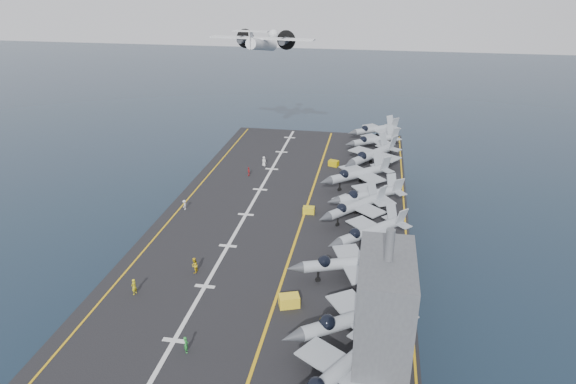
% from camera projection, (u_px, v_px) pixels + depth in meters
% --- Properties ---
extents(ground, '(500.00, 500.00, 0.00)m').
position_uv_depth(ground, '(284.00, 275.00, 83.52)').
color(ground, '#142135').
rests_on(ground, ground).
extents(hull, '(36.00, 90.00, 10.00)m').
position_uv_depth(hull, '(284.00, 248.00, 81.51)').
color(hull, '#56595E').
rests_on(hull, ground).
extents(flight_deck, '(38.00, 92.00, 0.40)m').
position_uv_depth(flight_deck, '(283.00, 219.00, 79.41)').
color(flight_deck, black).
rests_on(flight_deck, hull).
extents(foul_line, '(0.35, 90.00, 0.02)m').
position_uv_depth(foul_line, '(303.00, 219.00, 78.84)').
color(foul_line, gold).
rests_on(foul_line, flight_deck).
extents(landing_centerline, '(0.50, 90.00, 0.02)m').
position_uv_depth(landing_centerline, '(246.00, 214.00, 80.28)').
color(landing_centerline, silver).
rests_on(landing_centerline, flight_deck).
extents(deck_edge_port, '(0.25, 90.00, 0.02)m').
position_uv_depth(deck_edge_port, '(179.00, 209.00, 82.04)').
color(deck_edge_port, gold).
rests_on(deck_edge_port, flight_deck).
extents(deck_edge_stbd, '(0.25, 90.00, 0.02)m').
position_uv_depth(deck_edge_stbd, '(405.00, 227.00, 76.36)').
color(deck_edge_stbd, gold).
rests_on(deck_edge_stbd, flight_deck).
extents(island_superstructure, '(5.00, 10.00, 15.00)m').
position_uv_depth(island_superstructure, '(384.00, 302.00, 46.87)').
color(island_superstructure, '#56595E').
rests_on(island_superstructure, flight_deck).
extents(fighter_jet_0, '(15.41, 16.76, 4.84)m').
position_uv_depth(fighter_jet_0, '(338.00, 371.00, 45.92)').
color(fighter_jet_0, '#9CA3AC').
rests_on(fighter_jet_0, flight_deck).
extents(fighter_jet_1, '(17.39, 16.08, 5.02)m').
position_uv_depth(fighter_jet_1, '(355.00, 318.00, 52.75)').
color(fighter_jet_1, gray).
rests_on(fighter_jet_1, flight_deck).
extents(fighter_jet_2, '(15.91, 13.22, 4.73)m').
position_uv_depth(fighter_jet_2, '(348.00, 262.00, 62.95)').
color(fighter_jet_2, gray).
rests_on(fighter_jet_2, flight_deck).
extents(fighter_jet_3, '(15.78, 15.72, 4.64)m').
position_uv_depth(fighter_jet_3, '(371.00, 230.00, 70.62)').
color(fighter_jet_3, gray).
rests_on(fighter_jet_3, flight_deck).
extents(fighter_jet_4, '(15.27, 15.72, 4.58)m').
position_uv_depth(fighter_jet_4, '(355.00, 205.00, 78.02)').
color(fighter_jet_4, gray).
rests_on(fighter_jet_4, flight_deck).
extents(fighter_jet_5, '(15.91, 14.58, 4.60)m').
position_uv_depth(fighter_jet_5, '(369.00, 194.00, 81.92)').
color(fighter_jet_5, gray).
rests_on(fighter_jet_5, flight_deck).
extents(fighter_jet_6, '(17.08, 16.57, 4.97)m').
position_uv_depth(fighter_jet_6, '(358.00, 173.00, 89.70)').
color(fighter_jet_6, '#8E979D').
rests_on(fighter_jet_6, flight_deck).
extents(fighter_jet_7, '(16.76, 18.25, 5.27)m').
position_uv_depth(fighter_jet_7, '(372.00, 154.00, 98.40)').
color(fighter_jet_7, gray).
rests_on(fighter_jet_7, flight_deck).
extents(fighter_jet_8, '(15.34, 14.38, 4.43)m').
position_uv_depth(fighter_jet_8, '(375.00, 139.00, 107.96)').
color(fighter_jet_8, '#A0AAB1').
rests_on(fighter_jet_8, flight_deck).
extents(tow_cart_a, '(2.67, 2.19, 1.38)m').
position_uv_depth(tow_cart_a, '(289.00, 301.00, 58.44)').
color(tow_cart_a, yellow).
rests_on(tow_cart_a, flight_deck).
extents(tow_cart_b, '(1.85, 1.24, 1.08)m').
position_uv_depth(tow_cart_b, '(309.00, 210.00, 80.54)').
color(tow_cart_b, gold).
rests_on(tow_cart_b, flight_deck).
extents(tow_cart_c, '(2.14, 1.73, 1.11)m').
position_uv_depth(tow_cart_c, '(334.00, 163.00, 99.64)').
color(tow_cart_c, '#C2A40A').
rests_on(tow_cart_c, flight_deck).
extents(crew_1, '(1.09, 1.39, 2.05)m').
position_uv_depth(crew_1, '(134.00, 287.00, 60.45)').
color(crew_1, gold).
rests_on(crew_1, flight_deck).
extents(crew_2, '(0.88, 1.28, 2.07)m').
position_uv_depth(crew_2, '(194.00, 265.00, 64.73)').
color(crew_2, yellow).
rests_on(crew_2, flight_deck).
extents(crew_3, '(0.66, 0.98, 1.63)m').
position_uv_depth(crew_3, '(185.00, 205.00, 81.65)').
color(crew_3, silver).
rests_on(crew_3, flight_deck).
extents(crew_4, '(1.03, 1.18, 1.64)m').
position_uv_depth(crew_4, '(249.00, 171.00, 94.94)').
color(crew_4, '#B11D20').
rests_on(crew_4, flight_deck).
extents(crew_5, '(1.42, 1.27, 1.98)m').
position_uv_depth(crew_5, '(264.00, 161.00, 99.36)').
color(crew_5, silver).
rests_on(crew_5, flight_deck).
extents(crew_6, '(1.06, 1.29, 1.85)m').
position_uv_depth(crew_6, '(186.00, 344.00, 51.37)').
color(crew_6, '#268C33').
rests_on(crew_6, flight_deck).
extents(transport_plane, '(26.40, 19.33, 5.87)m').
position_uv_depth(transport_plane, '(262.00, 45.00, 119.09)').
color(transport_plane, silver).
extents(fighter_jet_9, '(15.34, 14.38, 4.43)m').
position_uv_depth(fighter_jet_9, '(375.00, 129.00, 115.09)').
color(fighter_jet_9, '#A0AAB1').
rests_on(fighter_jet_9, flight_deck).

